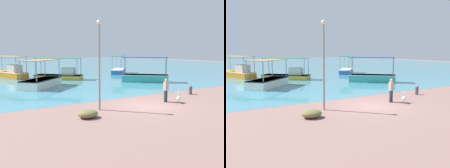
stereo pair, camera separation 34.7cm
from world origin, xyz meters
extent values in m
plane|color=#815E58|center=(0.00, 0.00, 0.00)|extent=(120.00, 120.00, 0.00)
cube|color=teal|center=(0.00, 48.00, 0.00)|extent=(110.00, 90.00, 0.00)
cube|color=gold|center=(0.19, 17.62, 0.28)|extent=(5.62, 5.29, 0.56)
cube|color=black|center=(0.19, 17.62, 0.52)|extent=(5.67, 5.35, 0.08)
cylinder|color=#99999E|center=(-2.35, 18.87, 1.61)|extent=(0.08, 0.08, 2.09)
cylinder|color=#99999E|center=(-1.33, 20.01, 1.61)|extent=(0.08, 0.08, 2.09)
cylinder|color=#99999E|center=(1.71, 15.23, 1.61)|extent=(0.08, 0.08, 2.09)
cylinder|color=#99999E|center=(2.73, 16.37, 1.61)|extent=(0.08, 0.08, 2.09)
cube|color=#20754B|center=(0.19, 17.62, 2.68)|extent=(5.53, 5.24, 0.05)
cube|color=beige|center=(1.19, 16.73, 1.01)|extent=(2.00, 1.97, 0.91)
cube|color=#3262B1|center=(10.92, 20.13, 0.34)|extent=(4.36, 4.69, 0.67)
cube|color=silver|center=(10.92, 20.13, 0.63)|extent=(4.41, 4.75, 0.08)
cylinder|color=#99999E|center=(11.83, 22.21, 1.70)|extent=(0.08, 0.08, 2.05)
cylinder|color=#99999E|center=(12.85, 21.33, 1.70)|extent=(0.08, 0.08, 2.05)
cylinder|color=#99999E|center=(9.00, 18.94, 1.70)|extent=(0.08, 0.08, 2.05)
cylinder|color=#99999E|center=(10.02, 18.06, 1.70)|extent=(0.08, 0.08, 2.05)
cube|color=#1E7150|center=(10.92, 20.13, 2.75)|extent=(4.30, 4.60, 0.05)
cube|color=orange|center=(-4.89, 22.66, 0.40)|extent=(3.97, 6.42, 0.78)
cube|color=silver|center=(-4.89, 22.66, 0.75)|extent=(4.02, 6.47, 0.08)
cylinder|color=#99999E|center=(-5.28, 25.60, 1.80)|extent=(0.08, 0.08, 2.02)
cylinder|color=#99999E|center=(-4.50, 19.73, 1.80)|extent=(0.08, 0.08, 2.02)
cylinder|color=#99999E|center=(-3.11, 20.30, 1.80)|extent=(0.08, 0.08, 2.02)
cube|color=olive|center=(-4.89, 22.66, 2.83)|extent=(3.98, 6.27, 0.05)
cube|color=beige|center=(-4.36, 21.36, 1.29)|extent=(1.75, 1.99, 1.00)
cube|color=white|center=(-3.58, 12.08, 0.42)|extent=(5.00, 4.94, 0.82)
cube|color=black|center=(-3.58, 12.08, 0.79)|extent=(5.06, 4.99, 0.08)
cylinder|color=#99999E|center=(-2.52, 14.29, 1.76)|extent=(0.08, 0.08, 1.86)
cylinder|color=#99999E|center=(-1.34, 13.08, 1.76)|extent=(0.08, 0.08, 1.86)
cylinder|color=#99999E|center=(-5.82, 11.09, 1.76)|extent=(0.08, 0.08, 1.86)
cylinder|color=#99999E|center=(-4.64, 9.87, 1.76)|extent=(0.08, 0.08, 1.86)
cube|color=olive|center=(-3.58, 12.08, 2.71)|extent=(4.93, 4.87, 0.05)
cube|color=teal|center=(7.88, 9.83, 0.42)|extent=(5.07, 4.77, 0.84)
cube|color=silver|center=(7.88, 9.83, 0.81)|extent=(5.13, 4.83, 0.08)
cylinder|color=#99999E|center=(5.61, 10.88, 1.83)|extent=(0.08, 0.08, 1.97)
cylinder|color=#99999E|center=(6.58, 11.97, 1.83)|extent=(0.08, 0.08, 1.97)
cylinder|color=#99999E|center=(9.17, 7.70, 1.83)|extent=(0.08, 0.08, 1.97)
cylinder|color=#99999E|center=(10.14, 8.79, 1.83)|extent=(0.08, 0.08, 1.97)
cube|color=navy|center=(7.88, 9.83, 2.84)|extent=(4.99, 4.72, 0.05)
cylinder|color=#E0997A|center=(2.46, -0.44, 0.11)|extent=(0.03, 0.03, 0.22)
cylinder|color=#E0997A|center=(2.53, -0.52, 0.11)|extent=(0.03, 0.03, 0.22)
ellipsoid|color=white|center=(2.52, -0.46, 0.36)|extent=(0.60, 0.59, 0.32)
ellipsoid|color=white|center=(2.33, -0.63, 0.38)|extent=(0.20, 0.20, 0.10)
cylinder|color=white|center=(2.63, -0.36, 0.58)|extent=(0.07, 0.07, 0.26)
sphere|color=white|center=(2.63, -0.36, 0.74)|extent=(0.11, 0.11, 0.11)
cone|color=#E5933F|center=(2.75, -0.24, 0.73)|extent=(0.26, 0.24, 0.06)
cylinder|color=gray|center=(-3.21, 0.72, 2.64)|extent=(0.14, 0.14, 5.27)
sphere|color=#EAEACC|center=(-3.21, 0.72, 5.38)|extent=(0.28, 0.28, 0.28)
cylinder|color=#47474C|center=(5.92, 1.41, 0.29)|extent=(0.28, 0.28, 0.57)
sphere|color=#4C4C51|center=(5.92, 1.41, 0.61)|extent=(0.29, 0.29, 0.29)
cylinder|color=#333D45|center=(2.07, 0.29, 0.42)|extent=(0.16, 0.16, 0.85)
cylinder|color=#333D45|center=(1.89, 0.25, 0.42)|extent=(0.16, 0.16, 0.85)
cube|color=tan|center=(1.98, 0.27, 1.16)|extent=(0.44, 0.31, 0.62)
sphere|color=tan|center=(1.98, 0.27, 1.58)|extent=(0.22, 0.22, 0.22)
ellipsoid|color=brown|center=(-4.66, -0.57, 0.23)|extent=(1.15, 0.98, 0.47)
camera|label=1|loc=(-10.60, -12.71, 3.78)|focal=40.00mm
camera|label=2|loc=(-10.31, -12.89, 3.78)|focal=40.00mm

